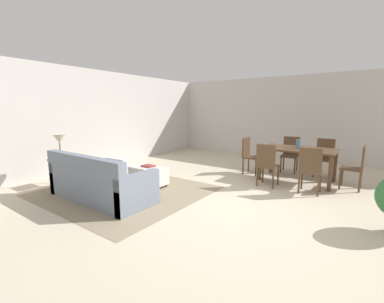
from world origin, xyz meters
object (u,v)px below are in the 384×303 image
at_px(dining_chair_far_right, 324,155).
at_px(dining_chair_head_west, 249,153).
at_px(couch, 99,183).
at_px(side_table, 61,165).
at_px(ottoman_table, 145,175).
at_px(dining_chair_near_left, 267,163).
at_px(dining_chair_far_left, 290,152).
at_px(dining_table, 298,152).
at_px(table_lamp, 59,140).
at_px(dining_chair_near_right, 310,168).
at_px(dining_chair_head_east, 357,165).
at_px(book_on_ottoman, 148,166).
at_px(vase_centerpiece, 298,144).

xyz_separation_m(dining_chair_far_right, dining_chair_head_west, (-1.60, -0.83, 0.00)).
bearing_deg(couch, side_table, 178.97).
height_order(ottoman_table, dining_chair_near_left, dining_chair_near_left).
bearing_deg(dining_chair_far_left, dining_table, -66.15).
bearing_deg(table_lamp, dining_chair_far_left, 48.98).
xyz_separation_m(couch, dining_chair_near_left, (2.23, 2.52, 0.22)).
xyz_separation_m(table_lamp, dining_chair_far_left, (3.62, 4.17, -0.49)).
bearing_deg(dining_chair_far_left, side_table, -131.02).
xyz_separation_m(dining_table, dining_chair_far_right, (0.43, 0.84, -0.15)).
relative_size(couch, dining_chair_near_right, 2.28).
distance_m(dining_chair_near_right, dining_chair_head_west, 1.80).
bearing_deg(dining_chair_far_left, dining_chair_head_west, -134.37).
bearing_deg(dining_chair_head_east, book_on_ottoman, -148.23).
distance_m(couch, vase_centerpiece, 4.29).
height_order(dining_table, dining_chair_far_left, dining_chair_far_left).
height_order(table_lamp, vase_centerpiece, table_lamp).
bearing_deg(dining_chair_near_right, dining_chair_far_right, 89.76).
bearing_deg(dining_chair_far_right, dining_chair_head_west, -152.65).
height_order(dining_chair_far_left, dining_chair_far_right, same).
distance_m(side_table, dining_chair_near_left, 4.36).
bearing_deg(dining_chair_near_right, dining_chair_head_west, 152.27).
bearing_deg(vase_centerpiece, ottoman_table, -139.21).
bearing_deg(dining_chair_head_east, dining_chair_far_right, 130.64).
xyz_separation_m(couch, table_lamp, (-1.35, 0.02, 0.71)).
distance_m(table_lamp, dining_chair_head_east, 6.15).
height_order(dining_chair_far_right, book_on_ottoman, dining_chair_far_right).
bearing_deg(dining_chair_far_left, table_lamp, -131.02).
distance_m(ottoman_table, dining_chair_near_right, 3.35).
distance_m(dining_chair_far_left, dining_chair_head_west, 1.14).
relative_size(side_table, vase_centerpiece, 2.97).
bearing_deg(table_lamp, dining_table, 39.91).
bearing_deg(table_lamp, dining_chair_near_left, 34.85).
height_order(table_lamp, dining_chair_head_east, table_lamp).
height_order(dining_chair_near_right, dining_chair_far_right, same).
xyz_separation_m(couch, book_on_ottoman, (0.14, 1.11, 0.14)).
height_order(table_lamp, dining_chair_near_right, table_lamp).
xyz_separation_m(couch, ottoman_table, (0.06, 1.09, -0.06)).
relative_size(side_table, book_on_ottoman, 2.30).
distance_m(table_lamp, vase_centerpiece, 5.18).
xyz_separation_m(dining_chair_head_east, vase_centerpiece, (-1.14, -0.05, 0.34)).
xyz_separation_m(dining_chair_near_right, dining_chair_head_east, (0.72, 0.84, 0.00)).
distance_m(couch, book_on_ottoman, 1.13).
height_order(dining_chair_near_right, vase_centerpiece, vase_centerpiece).
bearing_deg(dining_table, dining_chair_head_east, 0.51).
relative_size(dining_chair_near_left, dining_chair_far_left, 1.00).
relative_size(ottoman_table, dining_chair_near_right, 1.07).
xyz_separation_m(dining_chair_far_left, dining_chair_far_right, (0.80, 0.01, 0.00)).
xyz_separation_m(dining_table, dining_chair_near_right, (0.43, -0.83, -0.15)).
height_order(side_table, dining_chair_far_right, dining_chair_far_right).
distance_m(side_table, dining_chair_head_west, 4.38).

